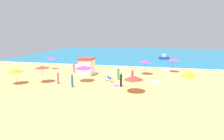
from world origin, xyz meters
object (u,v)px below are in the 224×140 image
object	(u,v)px
beach_umbrella_5	(51,58)
beachgoer_3	(132,76)
beach_umbrella_2	(145,62)
beach_umbrella_4	(83,67)
beach_tent	(188,73)
beachgoer_4	(118,74)
beachgoer_2	(121,80)
small_boat_0	(164,57)
beach_umbrella_1	(15,70)
lifeguard_cabana	(87,66)
parked_bicycle	(109,79)
beach_umbrella_6	(42,67)
beachgoer_0	(72,81)
beach_umbrella_3	(134,78)
beachgoer_5	(58,78)
beachgoer_1	(74,68)
beach_umbrella_0	(173,60)

from	to	relation	value
beach_umbrella_5	beachgoer_3	world-z (taller)	beach_umbrella_5
beach_umbrella_2	beach_umbrella_4	world-z (taller)	beach_umbrella_2
beach_tent	beachgoer_4	xyz separation A→B (m)	(-10.13, -3.74, 0.18)
beach_umbrella_5	beachgoer_2	xyz separation A→B (m)	(14.46, -8.73, -1.18)
beach_umbrella_2	small_boat_0	distance (m)	18.71
beachgoer_2	beach_tent	bearing A→B (deg)	37.93
beach_umbrella_1	lifeguard_cabana	bearing A→B (deg)	43.20
beachgoer_4	small_boat_0	distance (m)	23.86
beach_umbrella_2	parked_bicycle	bearing A→B (deg)	-128.91
beach_umbrella_1	beachgoer_2	distance (m)	14.00
beach_umbrella_6	beach_umbrella_2	bearing A→B (deg)	30.47
parked_bicycle	beachgoer_2	world-z (taller)	beachgoer_2
beach_umbrella_1	beachgoer_0	distance (m)	8.04
beach_umbrella_6	beachgoer_4	distance (m)	10.55
beachgoer_0	beachgoer_2	xyz separation A→B (m)	(5.90, 1.55, 0.00)
lifeguard_cabana	beach_umbrella_3	bearing A→B (deg)	-41.12
beach_umbrella_5	beachgoer_3	size ratio (longest dim) A/B	1.30
beach_umbrella_1	beach_umbrella_2	bearing A→B (deg)	29.59
beachgoer_2	beachgoer_5	world-z (taller)	beachgoer_2
beach_umbrella_3	beach_umbrella_5	bearing A→B (deg)	147.02
beach_umbrella_5	small_boat_0	xyz separation A→B (m)	(21.09, 17.30, -1.55)
beachgoer_1	small_boat_0	bearing A→B (deg)	50.94
beach_umbrella_0	parked_bicycle	bearing A→B (deg)	-137.16
beach_umbrella_1	beachgoer_3	xyz separation A→B (m)	(15.04, 4.00, -0.97)
beach_umbrella_6	beachgoer_5	world-z (taller)	beach_umbrella_6
beachgoer_0	beachgoer_3	world-z (taller)	beachgoer_3
beachgoer_0	parked_bicycle	bearing A→B (deg)	42.74
beachgoer_3	small_boat_0	xyz separation A→B (m)	(5.46, 23.60, -0.36)
beach_umbrella_0	beach_umbrella_2	world-z (taller)	beach_umbrella_0
beach_umbrella_2	small_boat_0	world-z (taller)	beach_umbrella_2
beachgoer_5	beachgoer_4	bearing A→B (deg)	27.96
beachgoer_0	small_boat_0	xyz separation A→B (m)	(12.52, 27.58, -0.36)
beachgoer_0	beachgoer_1	bearing A→B (deg)	111.97
beach_umbrella_4	beachgoer_4	world-z (taller)	beach_umbrella_4
lifeguard_cabana	beach_umbrella_6	distance (m)	7.05
beachgoer_0	beachgoer_3	size ratio (longest dim) A/B	1.00
beach_tent	beachgoer_5	distance (m)	19.14
beach_umbrella_3	small_boat_0	xyz separation A→B (m)	(4.88, 27.82, -1.21)
beach_umbrella_2	beach_umbrella_4	bearing A→B (deg)	-142.24
beach_tent	beach_umbrella_2	bearing A→B (deg)	174.10
beach_umbrella_2	parked_bicycle	world-z (taller)	beach_umbrella_2
beach_umbrella_3	beach_umbrella_4	distance (m)	7.99
beach_umbrella_1	beach_umbrella_0	bearing A→B (deg)	29.97
beach_umbrella_0	beachgoer_2	size ratio (longest dim) A/B	1.37
beach_umbrella_6	beachgoer_0	world-z (taller)	beach_umbrella_6
beach_umbrella_4	parked_bicycle	world-z (taller)	beach_umbrella_4
beach_umbrella_2	beach_umbrella_6	bearing A→B (deg)	-149.53
beach_umbrella_3	beach_umbrella_6	distance (m)	12.69
beach_umbrella_1	beach_umbrella_3	xyz separation A→B (m)	(15.62, -0.22, -0.11)
lifeguard_cabana	beachgoer_2	distance (m)	8.44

